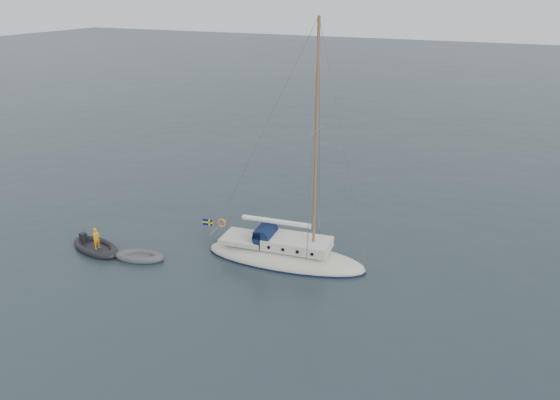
% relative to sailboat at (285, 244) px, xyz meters
% --- Properties ---
extents(ground, '(300.00, 300.00, 0.00)m').
position_rel_sailboat_xyz_m(ground, '(0.49, -2.26, -1.11)').
color(ground, black).
rests_on(ground, ground).
extents(sailboat, '(10.31, 3.09, 14.69)m').
position_rel_sailboat_xyz_m(sailboat, '(0.00, 0.00, 0.00)').
color(sailboat, beige).
rests_on(sailboat, ground).
extents(dinghy, '(3.08, 1.39, 0.44)m').
position_rel_sailboat_xyz_m(dinghy, '(-8.05, -3.51, -0.92)').
color(dinghy, '#47474C').
rests_on(dinghy, ground).
extents(rib, '(4.00, 1.82, 1.59)m').
position_rel_sailboat_xyz_m(rib, '(-11.32, -3.67, -0.86)').
color(rib, black).
rests_on(rib, ground).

